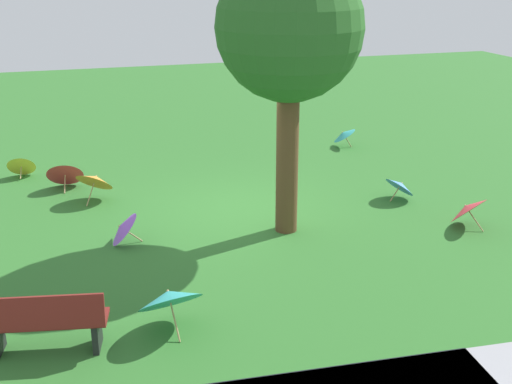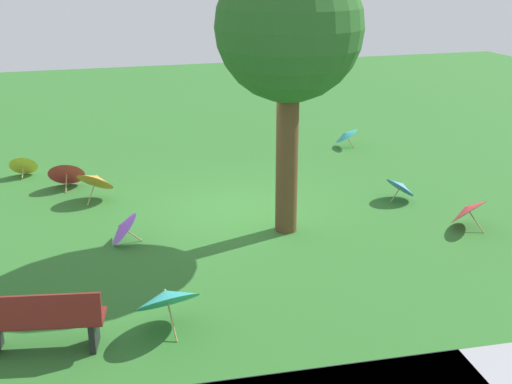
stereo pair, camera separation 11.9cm
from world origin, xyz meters
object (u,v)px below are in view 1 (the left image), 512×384
at_px(parasol_teal_3, 344,134).
at_px(parasol_purple_1, 122,228).
at_px(shade_tree, 289,31).
at_px(parasol_red_4, 65,172).
at_px(parasol_teal_1, 169,297).
at_px(parasol_orange_0, 95,179).
at_px(parasol_red_1, 467,208).
at_px(parasol_yellow_1, 22,165).
at_px(park_bench, 44,322).
at_px(parasol_blue_0, 400,185).

height_order(parasol_teal_3, parasol_purple_1, parasol_purple_1).
xyz_separation_m(shade_tree, parasol_red_4, (3.99, -3.76, -3.36)).
bearing_deg(parasol_teal_1, parasol_orange_0, -83.24).
height_order(parasol_red_1, parasol_yellow_1, parasol_red_1).
distance_m(parasol_purple_1, parasol_red_4, 3.60).
distance_m(parasol_orange_0, parasol_red_4, 1.24).
height_order(parasol_teal_3, parasol_yellow_1, parasol_yellow_1).
xyz_separation_m(parasol_red_1, parasol_purple_1, (6.45, -1.15, -0.08)).
bearing_deg(parasol_red_4, shade_tree, 136.67).
bearing_deg(parasol_red_1, shade_tree, -14.48).
xyz_separation_m(parasol_orange_0, parasol_teal_1, (-0.66, 5.54, 0.03)).
height_order(park_bench, parasol_yellow_1, park_bench).
bearing_deg(parasol_yellow_1, parasol_red_4, 131.46).
xyz_separation_m(park_bench, parasol_orange_0, (-0.99, -5.64, 0.02)).
bearing_deg(parasol_red_4, parasol_yellow_1, -48.54).
bearing_deg(parasol_yellow_1, parasol_teal_1, 106.22).
xyz_separation_m(parasol_orange_0, parasol_blue_0, (-6.29, 1.84, -0.15)).
distance_m(park_bench, shade_tree, 6.20).
distance_m(parasol_red_1, parasol_purple_1, 6.55).
distance_m(park_bench, parasol_red_4, 6.73).
bearing_deg(parasol_blue_0, parasol_orange_0, -16.28).
xyz_separation_m(parasol_orange_0, parasol_teal_3, (-6.83, -2.34, -0.11)).
relative_size(parasol_orange_0, parasol_teal_1, 1.03).
bearing_deg(parasol_yellow_1, parasol_teal_3, -178.97).
distance_m(shade_tree, parasol_blue_0, 4.56).
bearing_deg(shade_tree, parasol_blue_0, -163.72).
xyz_separation_m(parasol_red_1, parasol_teal_3, (-0.07, -5.90, -0.02)).
xyz_separation_m(park_bench, parasol_blue_0, (-7.28, -3.80, -0.14)).
bearing_deg(parasol_red_4, park_bench, 86.73).
xyz_separation_m(parasol_purple_1, parasol_red_4, (0.92, -3.48, 0.07)).
xyz_separation_m(parasol_teal_1, parasol_blue_0, (-5.63, -3.71, -0.19)).
xyz_separation_m(shade_tree, parasol_orange_0, (3.38, -2.68, -3.25)).
relative_size(park_bench, parasol_yellow_1, 2.32).
xyz_separation_m(parasol_orange_0, parasol_purple_1, (-0.31, 2.40, -0.17)).
relative_size(parasol_orange_0, parasol_teal_3, 1.24).
xyz_separation_m(park_bench, parasol_teal_3, (-7.82, -7.98, -0.10)).
distance_m(shade_tree, parasol_red_4, 6.43).
bearing_deg(parasol_blue_0, parasol_yellow_1, -27.07).
xyz_separation_m(park_bench, parasol_purple_1, (-1.30, -3.23, -0.16)).
bearing_deg(parasol_yellow_1, shade_tree, 135.56).
bearing_deg(park_bench, shade_tree, -145.93).
distance_m(park_bench, parasol_yellow_1, 7.85).
bearing_deg(parasol_blue_0, parasol_red_1, 105.49).
height_order(parasol_teal_1, parasol_red_4, parasol_teal_1).
xyz_separation_m(shade_tree, parasol_teal_3, (-3.45, -5.03, -3.37)).
height_order(parasol_orange_0, parasol_red_1, parasol_orange_0).
distance_m(park_bench, parasol_red_1, 8.03).
bearing_deg(parasol_blue_0, shade_tree, 16.28).
relative_size(park_bench, parasol_blue_0, 2.11).
bearing_deg(parasol_teal_1, parasol_blue_0, -146.63).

